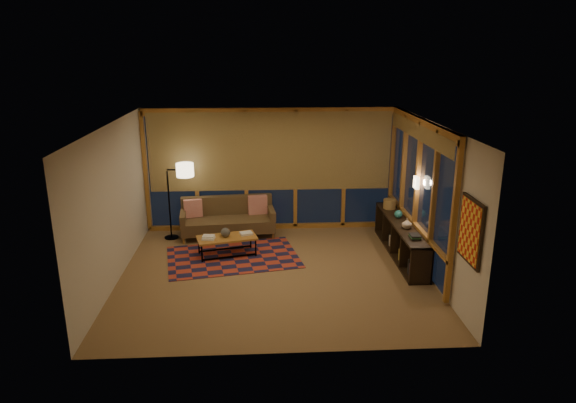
{
  "coord_description": "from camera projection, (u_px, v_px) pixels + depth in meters",
  "views": [
    {
      "loc": [
        -0.24,
        -8.48,
        3.95
      ],
      "look_at": [
        0.27,
        0.45,
        1.23
      ],
      "focal_mm": 32.0,
      "sensor_mm": 36.0,
      "label": 1
    }
  ],
  "objects": [
    {
      "name": "coffee_table",
      "position": [
        227.0,
        246.0,
        10.05
      ],
      "size": [
        1.23,
        0.78,
        0.38
      ],
      "primitive_type": null,
      "rotation": [
        0.0,
        0.0,
        0.24
      ],
      "color": "#B17238",
      "rests_on": "floor"
    },
    {
      "name": "walls",
      "position": [
        274.0,
        203.0,
        8.87
      ],
      "size": [
        5.51,
        5.01,
        2.7
      ],
      "color": "beige",
      "rests_on": "floor"
    },
    {
      "name": "ceramic_pot",
      "position": [
        225.0,
        232.0,
        9.98
      ],
      "size": [
        0.19,
        0.19,
        0.18
      ],
      "primitive_type": "sphere",
      "rotation": [
        0.0,
        0.0,
        -0.04
      ],
      "color": "black",
      "rests_on": "coffee_table"
    },
    {
      "name": "shelf_book_stack",
      "position": [
        415.0,
        236.0,
        9.09
      ],
      "size": [
        0.23,
        0.28,
        0.07
      ],
      "primitive_type": null,
      "rotation": [
        0.0,
        0.0,
        -0.22
      ],
      "color": "white",
      "rests_on": "bookshelf"
    },
    {
      "name": "vase",
      "position": [
        407.0,
        223.0,
        9.56
      ],
      "size": [
        0.22,
        0.22,
        0.2
      ],
      "primitive_type": "imported",
      "rotation": [
        0.0,
        0.0,
        -0.22
      ],
      "color": "#BAA88D",
      "rests_on": "bookshelf"
    },
    {
      "name": "wall_sconce",
      "position": [
        416.0,
        183.0,
        9.38
      ],
      "size": [
        0.12,
        0.18,
        0.22
      ],
      "primitive_type": null,
      "color": "#FFE7B5",
      "rests_on": "walls"
    },
    {
      "name": "wall_art",
      "position": [
        470.0,
        231.0,
        7.22
      ],
      "size": [
        0.06,
        0.74,
        0.94
      ],
      "primitive_type": null,
      "color": "red",
      "rests_on": "walls"
    },
    {
      "name": "ceiling",
      "position": [
        273.0,
        125.0,
        8.47
      ],
      "size": [
        5.5,
        5.0,
        0.01
      ],
      "primitive_type": "cube",
      "color": "beige",
      "rests_on": "walls"
    },
    {
      "name": "floor",
      "position": [
        275.0,
        274.0,
        9.26
      ],
      "size": [
        5.5,
        5.0,
        0.01
      ],
      "primitive_type": "cube",
      "color": "olive",
      "rests_on": "ground"
    },
    {
      "name": "pillow_left",
      "position": [
        193.0,
        209.0,
        11.0
      ],
      "size": [
        0.41,
        0.23,
        0.39
      ],
      "primitive_type": null,
      "rotation": [
        0.0,
        0.0,
        0.26
      ],
      "color": "red",
      "rests_on": "sofa"
    },
    {
      "name": "basket",
      "position": [
        390.0,
        204.0,
        10.75
      ],
      "size": [
        0.29,
        0.29,
        0.19
      ],
      "primitive_type": "cylinder",
      "rotation": [
        0.0,
        0.0,
        0.15
      ],
      "color": "olive",
      "rests_on": "bookshelf"
    },
    {
      "name": "bookshelf",
      "position": [
        401.0,
        239.0,
        10.01
      ],
      "size": [
        0.4,
        2.7,
        0.67
      ],
      "primitive_type": null,
      "color": "black",
      "rests_on": "floor"
    },
    {
      "name": "sofa",
      "position": [
        228.0,
        218.0,
        11.0
      ],
      "size": [
        2.04,
        0.98,
        0.81
      ],
      "primitive_type": null,
      "rotation": [
        0.0,
        0.0,
        0.1
      ],
      "color": "brown",
      "rests_on": "floor"
    },
    {
      "name": "book_stack_a",
      "position": [
        208.0,
        238.0,
        9.86
      ],
      "size": [
        0.23,
        0.19,
        0.06
      ],
      "primitive_type": null,
      "rotation": [
        0.0,
        0.0,
        -0.11
      ],
      "color": "white",
      "rests_on": "coffee_table"
    },
    {
      "name": "window_wall_right",
      "position": [
        416.0,
        191.0,
        9.58
      ],
      "size": [
        0.16,
        3.7,
        2.6
      ],
      "primitive_type": null,
      "color": "#B17238",
      "rests_on": "walls"
    },
    {
      "name": "book_stack_b",
      "position": [
        246.0,
        233.0,
        10.11
      ],
      "size": [
        0.28,
        0.25,
        0.05
      ],
      "primitive_type": null,
      "rotation": [
        0.0,
        0.0,
        0.32
      ],
      "color": "white",
      "rests_on": "coffee_table"
    },
    {
      "name": "window_wall_back",
      "position": [
        271.0,
        170.0,
        11.19
      ],
      "size": [
        5.3,
        0.16,
        2.6
      ],
      "primitive_type": null,
      "color": "#B17238",
      "rests_on": "walls"
    },
    {
      "name": "pillow_right",
      "position": [
        258.0,
        205.0,
        11.23
      ],
      "size": [
        0.43,
        0.21,
        0.41
      ],
      "primitive_type": null,
      "rotation": [
        0.0,
        0.0,
        0.19
      ],
      "color": "red",
      "rests_on": "sofa"
    },
    {
      "name": "area_rug",
      "position": [
        233.0,
        257.0,
        9.99
      ],
      "size": [
        2.74,
        2.08,
        0.01
      ],
      "primitive_type": "cube",
      "rotation": [
        0.0,
        0.0,
        0.18
      ],
      "color": "#B23927",
      "rests_on": "floor"
    },
    {
      "name": "teal_bowl",
      "position": [
        398.0,
        214.0,
        10.15
      ],
      "size": [
        0.2,
        0.2,
        0.16
      ],
      "primitive_type": "sphere",
      "rotation": [
        0.0,
        0.0,
        -0.29
      ],
      "color": "teal",
      "rests_on": "bookshelf"
    },
    {
      "name": "floor_lamp",
      "position": [
        169.0,
        201.0,
        10.77
      ],
      "size": [
        0.59,
        0.43,
        1.65
      ],
      "primitive_type": null,
      "rotation": [
        0.0,
        0.0,
        -0.13
      ],
      "color": "black",
      "rests_on": "floor"
    }
  ]
}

